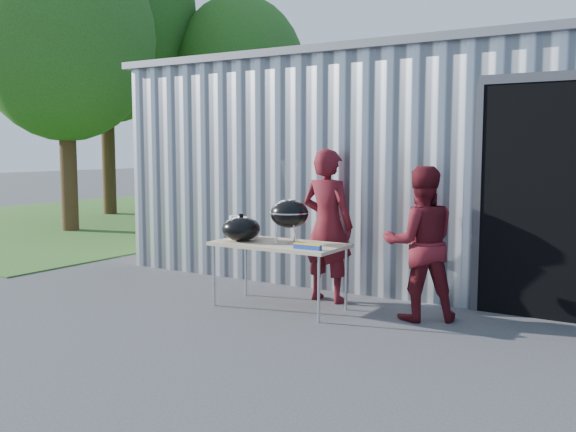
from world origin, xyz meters
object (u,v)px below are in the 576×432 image
Objects in this scene: folding_table at (279,246)px; kettle_grill at (289,206)px; person_bystander at (420,243)px; person_cook at (327,226)px.

kettle_grill is (0.12, 0.03, 0.46)m from folding_table.
person_bystander is at bearing 13.95° from kettle_grill.
folding_table is at bearing 66.92° from person_cook.
kettle_grill is at bearing 12.06° from folding_table.
kettle_grill is 0.65m from person_cook.
kettle_grill is 0.57× the size of person_bystander.
folding_table is 0.92× the size of person_bystander.
kettle_grill reaches higher than person_bystander.
person_bystander is (1.41, 0.35, -0.35)m from kettle_grill.
folding_table is 1.60× the size of kettle_grill.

